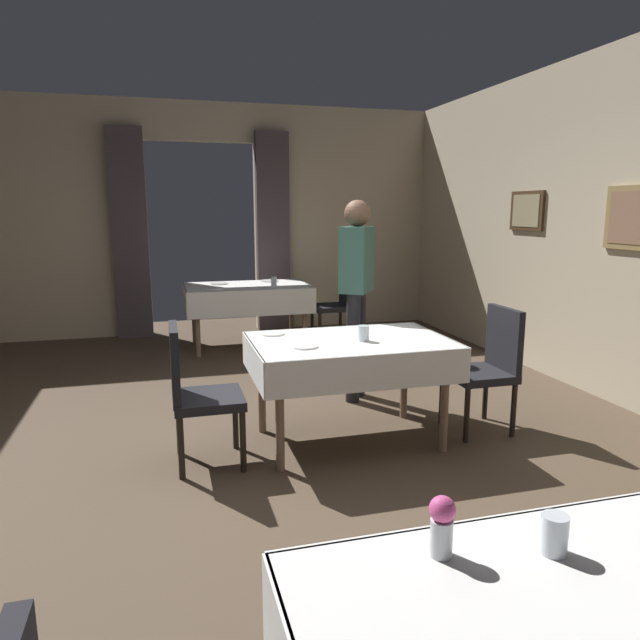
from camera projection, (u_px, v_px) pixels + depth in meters
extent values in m
plane|color=#4C3D2D|center=(255.00, 455.00, 3.90)|extent=(10.08, 10.08, 0.00)
cube|color=#997F4C|center=(632.00, 218.00, 4.60)|extent=(0.03, 0.56, 0.52)
cube|color=#8C664C|center=(631.00, 218.00, 4.60)|extent=(0.01, 0.46, 0.42)
cube|color=#47331E|center=(527.00, 211.00, 5.92)|extent=(0.03, 0.54, 0.40)
cube|color=#998C66|center=(526.00, 211.00, 5.92)|extent=(0.01, 0.44, 0.33)
cube|color=beige|center=(42.00, 221.00, 7.08)|extent=(2.50, 0.12, 3.00)
cube|color=beige|center=(343.00, 219.00, 8.10)|extent=(2.50, 0.12, 3.00)
cube|color=beige|center=(199.00, 121.00, 7.35)|extent=(1.40, 0.12, 0.50)
cube|color=#4C4247|center=(130.00, 235.00, 7.25)|extent=(0.44, 0.14, 2.64)
cube|color=#4C4247|center=(273.00, 233.00, 7.73)|extent=(0.44, 0.14, 2.64)
cube|color=#7A604C|center=(626.00, 635.00, 1.25)|extent=(1.37, 0.89, 0.03)
cube|color=white|center=(627.00, 627.00, 1.25)|extent=(1.43, 0.95, 0.01)
cube|color=white|center=(500.00, 557.00, 1.73)|extent=(1.43, 0.02, 0.28)
cylinder|color=#7A604C|center=(280.00, 418.00, 3.60)|extent=(0.06, 0.06, 0.71)
cylinder|color=#7A604C|center=(445.00, 402.00, 3.90)|extent=(0.06, 0.06, 0.71)
cylinder|color=#7A604C|center=(262.00, 386.00, 4.24)|extent=(0.06, 0.06, 0.71)
cylinder|color=#7A604C|center=(404.00, 374.00, 4.54)|extent=(0.06, 0.06, 0.71)
cube|color=#7A604C|center=(350.00, 343.00, 4.00)|extent=(1.30, 0.84, 0.03)
cube|color=white|center=(350.00, 340.00, 3.99)|extent=(1.36, 0.90, 0.01)
cube|color=white|center=(372.00, 373.00, 3.59)|extent=(1.36, 0.02, 0.24)
cube|color=white|center=(331.00, 342.00, 4.44)|extent=(1.36, 0.02, 0.24)
cube|color=white|center=(253.00, 363.00, 3.84)|extent=(0.02, 0.90, 0.24)
cube|color=white|center=(438.00, 350.00, 4.19)|extent=(0.02, 0.90, 0.24)
cylinder|color=#7A604C|center=(198.00, 326.00, 6.43)|extent=(0.06, 0.06, 0.71)
cylinder|color=#7A604C|center=(304.00, 320.00, 6.75)|extent=(0.06, 0.06, 0.71)
cylinder|color=#7A604C|center=(194.00, 315.00, 7.09)|extent=(0.06, 0.06, 0.71)
cylinder|color=#7A604C|center=(291.00, 310.00, 7.41)|extent=(0.06, 0.06, 0.71)
cube|color=#7A604C|center=(247.00, 287.00, 6.85)|extent=(1.40, 0.86, 0.03)
cube|color=white|center=(247.00, 286.00, 6.85)|extent=(1.46, 0.92, 0.01)
cube|color=white|center=(253.00, 303.00, 6.44)|extent=(1.46, 0.02, 0.30)
cube|color=white|center=(242.00, 292.00, 7.31)|extent=(1.46, 0.02, 0.30)
cube|color=white|center=(185.00, 300.00, 6.69)|extent=(0.02, 0.92, 0.30)
cube|color=white|center=(306.00, 295.00, 7.07)|extent=(0.02, 0.92, 0.30)
cylinder|color=black|center=(467.00, 414.00, 4.07)|extent=(0.04, 0.04, 0.42)
cylinder|color=black|center=(442.00, 397.00, 4.43)|extent=(0.04, 0.04, 0.42)
cylinder|color=black|center=(514.00, 409.00, 4.17)|extent=(0.04, 0.04, 0.42)
cylinder|color=black|center=(485.00, 393.00, 4.53)|extent=(0.04, 0.04, 0.42)
cube|color=black|center=(478.00, 374.00, 4.26)|extent=(0.44, 0.44, 0.06)
cube|color=black|center=(504.00, 339.00, 4.26)|extent=(0.05, 0.42, 0.48)
cylinder|color=black|center=(235.00, 419.00, 3.97)|extent=(0.04, 0.04, 0.42)
cylinder|color=black|center=(243.00, 440.00, 3.61)|extent=(0.04, 0.04, 0.42)
cylinder|color=black|center=(179.00, 425.00, 3.87)|extent=(0.04, 0.04, 0.42)
cylinder|color=black|center=(181.00, 447.00, 3.51)|extent=(0.04, 0.04, 0.42)
cube|color=black|center=(209.00, 399.00, 3.70)|extent=(0.44, 0.44, 0.06)
cube|color=black|center=(175.00, 364.00, 3.60)|extent=(0.05, 0.42, 0.48)
cylinder|color=black|center=(320.00, 329.00, 6.97)|extent=(0.04, 0.04, 0.42)
cylinder|color=black|center=(312.00, 323.00, 7.33)|extent=(0.04, 0.04, 0.42)
cylinder|color=black|center=(350.00, 327.00, 7.07)|extent=(0.04, 0.04, 0.42)
cylinder|color=black|center=(340.00, 321.00, 7.43)|extent=(0.04, 0.04, 0.42)
cube|color=black|center=(331.00, 307.00, 7.16)|extent=(0.44, 0.44, 0.06)
cube|color=black|center=(346.00, 287.00, 7.16)|extent=(0.05, 0.42, 0.48)
cylinder|color=silver|center=(441.00, 538.00, 1.49)|extent=(0.06, 0.06, 0.10)
sphere|color=#D84C8C|center=(442.00, 509.00, 1.48)|extent=(0.07, 0.07, 0.07)
cylinder|color=silver|center=(554.00, 534.00, 1.50)|extent=(0.07, 0.07, 0.11)
cylinder|color=white|center=(272.00, 333.00, 4.15)|extent=(0.18, 0.18, 0.01)
cylinder|color=silver|center=(364.00, 333.00, 3.94)|extent=(0.08, 0.08, 0.11)
cylinder|color=white|center=(304.00, 346.00, 3.77)|extent=(0.18, 0.18, 0.01)
cylinder|color=white|center=(214.00, 288.00, 6.53)|extent=(0.20, 0.20, 0.01)
cylinder|color=white|center=(269.00, 281.00, 7.22)|extent=(0.23, 0.23, 0.01)
cylinder|color=silver|center=(274.00, 281.00, 6.74)|extent=(0.07, 0.07, 0.11)
cylinder|color=white|center=(219.00, 283.00, 6.95)|extent=(0.22, 0.22, 0.01)
cylinder|color=black|center=(359.00, 344.00, 5.06)|extent=(0.12, 0.12, 0.95)
cylinder|color=black|center=(353.00, 348.00, 4.89)|extent=(0.12, 0.12, 0.95)
cube|color=#33594C|center=(357.00, 259.00, 4.84)|extent=(0.39, 0.42, 0.55)
sphere|color=brown|center=(357.00, 213.00, 4.76)|extent=(0.22, 0.22, 0.22)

